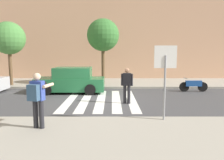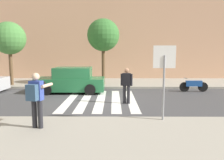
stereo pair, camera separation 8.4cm
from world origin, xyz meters
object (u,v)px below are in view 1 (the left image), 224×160
object	(u,v)px
pedestrian_crossing	(127,84)
motorcycle	(193,85)
stop_sign	(165,66)
street_tree_center	(103,35)
street_tree_west	(8,38)
photographer_with_backpack	(37,96)
parked_car_green	(71,81)

from	to	relation	value
pedestrian_crossing	motorcycle	bearing A→B (deg)	35.75
stop_sign	street_tree_center	xyz separation A→B (m)	(-2.45, 8.31, 1.63)
street_tree_west	photographer_with_backpack	bearing A→B (deg)	-61.10
photographer_with_backpack	street_tree_center	xyz separation A→B (m)	(1.64, 9.20, 2.47)
photographer_with_backpack	motorcycle	world-z (taller)	photographer_with_backpack
parked_car_green	street_tree_center	world-z (taller)	street_tree_center
parked_car_green	street_tree_west	size ratio (longest dim) A/B	0.93
street_tree_west	street_tree_center	distance (m)	6.55
parked_car_green	photographer_with_backpack	bearing A→B (deg)	-88.19
parked_car_green	street_tree_center	bearing A→B (deg)	53.22
stop_sign	street_tree_center	bearing A→B (deg)	106.42
photographer_with_backpack	street_tree_center	size ratio (longest dim) A/B	0.37
pedestrian_crossing	street_tree_west	xyz separation A→B (m)	(-7.90, 5.03, 2.43)
photographer_with_backpack	street_tree_west	distance (m)	10.38
motorcycle	street_tree_center	world-z (taller)	street_tree_center
parked_car_green	street_tree_center	size ratio (longest dim) A/B	0.88
motorcycle	photographer_with_backpack	bearing A→B (deg)	-136.51
pedestrian_crossing	street_tree_center	size ratio (longest dim) A/B	0.37
pedestrian_crossing	street_tree_center	xyz separation A→B (m)	(-1.35, 5.35, 2.67)
parked_car_green	stop_sign	bearing A→B (deg)	-53.59
pedestrian_crossing	motorcycle	xyz separation A→B (m)	(4.41, 3.17, -0.56)
pedestrian_crossing	motorcycle	world-z (taller)	pedestrian_crossing
photographer_with_backpack	parked_car_green	bearing A→B (deg)	91.81
parked_car_green	motorcycle	bearing A→B (deg)	2.26
street_tree_west	street_tree_center	bearing A→B (deg)	2.81
parked_car_green	motorcycle	distance (m)	7.63
street_tree_center	photographer_with_backpack	bearing A→B (deg)	-100.11
stop_sign	street_tree_west	xyz separation A→B (m)	(-8.99, 7.99, 1.40)
stop_sign	parked_car_green	xyz separation A→B (m)	(-4.30, 5.83, -1.28)
street_tree_west	street_tree_center	size ratio (longest dim) A/B	0.95
stop_sign	pedestrian_crossing	world-z (taller)	stop_sign
street_tree_west	street_tree_center	xyz separation A→B (m)	(6.54, 0.32, 0.23)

